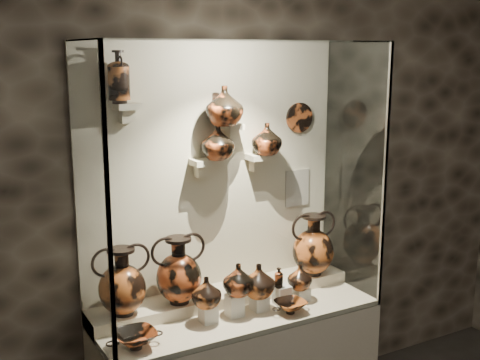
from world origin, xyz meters
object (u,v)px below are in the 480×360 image
jug_c (258,281)px  ovoid_vase_c (267,139)px  kylix_left (135,338)px  lekythos_tall (118,73)px  jug_b (238,279)px  jug_e (299,277)px  kylix_right (290,306)px  amphora_left (122,281)px  amphora_right (313,244)px  lekythos_small (278,276)px  amphora_mid (179,270)px  ovoid_vase_b (224,106)px  jug_a (206,292)px  ovoid_vase_a (218,142)px

jug_c → ovoid_vase_c: 0.86m
kylix_left → lekythos_tall: 1.40m
jug_b → jug_e: 0.44m
kylix_right → jug_c: bearing=164.0°
amphora_left → amphora_right: (1.29, -0.01, 0.01)m
amphora_left → amphora_right: bearing=8.8°
jug_b → lekythos_small: jug_b is taller
amphora_right → lekythos_small: amphora_right is taller
amphora_right → jug_e: amphora_right is taller
amphora_mid → kylix_right: bearing=-44.7°
kylix_left → ovoid_vase_b: 1.38m
amphora_right → amphora_mid: bearing=-176.8°
amphora_mid → jug_e: 0.75m
lekythos_small → kylix_left: 0.95m
amphora_left → ovoid_vase_b: ovoid_vase_b is taller
amphora_mid → amphora_right: 0.95m
amphora_mid → jug_a: amphora_mid is taller
ovoid_vase_c → lekythos_tall: bearing=-178.5°
lekythos_tall → amphora_left: bearing=-118.1°
lekythos_small → jug_c: bearing=173.7°
amphora_right → kylix_left: bearing=-164.9°
jug_c → kylix_right: 0.24m
ovoid_vase_a → ovoid_vase_c: bearing=2.1°
jug_b → ovoid_vase_c: ovoid_vase_c is taller
jug_c → lekythos_tall: lekythos_tall is taller
amphora_left → kylix_left: (-0.03, -0.28, -0.21)m
jug_c → amphora_mid: bearing=166.9°
lekythos_small → ovoid_vase_a: 0.88m
amphora_right → jug_c: (-0.53, -0.19, -0.08)m
amphora_left → jug_b: size_ratio=2.05×
amphora_right → lekythos_small: (-0.39, -0.19, -0.08)m
amphora_mid → jug_a: bearing=-83.5°
jug_e → kylix_left: (-1.09, -0.08, -0.10)m
kylix_right → ovoid_vase_b: ovoid_vase_b is taller
amphora_right → ovoid_vase_c: bearing=171.2°
amphora_mid → ovoid_vase_b: 0.99m
lekythos_tall → lekythos_small: bearing=-15.4°
jug_c → ovoid_vase_b: 1.04m
kylix_left → amphora_right: bearing=23.1°
jug_c → lekythos_tall: (-0.70, 0.29, 1.21)m
jug_a → kylix_right: size_ratio=0.77×
jug_b → kylix_left: 0.68m
amphora_right → kylix_right: amphora_right is taller
jug_c → jug_a: bearing=-168.4°
amphora_right → jug_c: size_ratio=2.01×
kylix_left → lekythos_tall: bearing=87.9°
amphora_right → lekythos_tall: (-1.23, 0.10, 1.12)m
ovoid_vase_b → ovoid_vase_a: bearing=-177.4°
ovoid_vase_a → ovoid_vase_b: (0.04, -0.01, 0.21)m
amphora_mid → lekythos_tall: (-0.28, 0.10, 1.13)m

